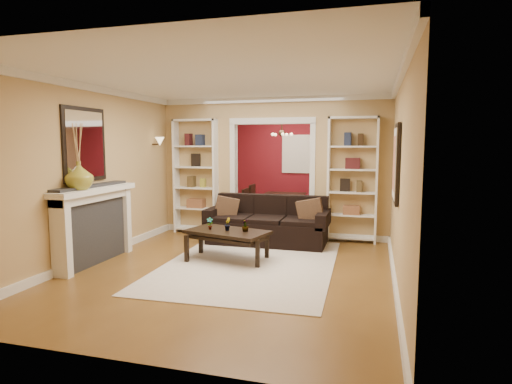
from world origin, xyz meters
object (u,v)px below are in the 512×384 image
(sofa, at_px, (267,220))
(coffee_table, at_px, (227,245))
(dining_table, at_px, (281,209))
(fireplace, at_px, (96,226))
(bookshelf_right, at_px, (352,180))
(bookshelf_left, at_px, (196,177))

(sofa, xyz_separation_m, coffee_table, (-0.32, -1.26, -0.19))
(coffee_table, height_order, dining_table, dining_table)
(sofa, relative_size, coffee_table, 1.76)
(dining_table, bearing_deg, coffee_table, 177.92)
(dining_table, bearing_deg, fireplace, 154.00)
(coffee_table, distance_m, dining_table, 3.38)
(sofa, bearing_deg, bookshelf_right, 21.70)
(fireplace, xyz_separation_m, dining_table, (1.98, 4.06, -0.27))
(sofa, bearing_deg, coffee_table, -104.41)
(coffee_table, xyz_separation_m, fireplace, (-1.86, -0.69, 0.34))
(sofa, height_order, dining_table, sofa)
(coffee_table, height_order, bookshelf_left, bookshelf_left)
(bookshelf_right, bearing_deg, fireplace, -145.20)
(sofa, relative_size, bookshelf_left, 0.96)
(fireplace, bearing_deg, bookshelf_left, 77.95)
(bookshelf_left, bearing_deg, coffee_table, -54.46)
(bookshelf_right, distance_m, fireplace, 4.47)
(sofa, distance_m, coffee_table, 1.32)
(bookshelf_left, bearing_deg, fireplace, -102.05)
(bookshelf_right, height_order, fireplace, bookshelf_right)
(coffee_table, relative_size, bookshelf_right, 0.54)
(fireplace, distance_m, dining_table, 4.52)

